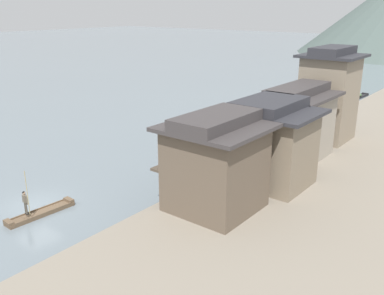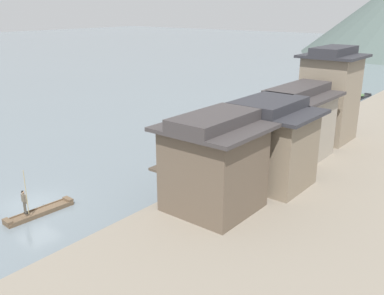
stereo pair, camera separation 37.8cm
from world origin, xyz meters
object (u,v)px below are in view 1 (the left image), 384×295
(boat_moored_second, at_px, (266,144))
(boat_moored_nearest, at_px, (345,105))
(house_waterfront_tall, at_px, (295,123))
(boat_moored_far, at_px, (287,130))
(boat_foreground_poled, at_px, (41,213))
(house_waterfront_second, at_px, (267,142))
(boatman_person, at_px, (25,200))
(house_waterfront_narrow, at_px, (329,94))
(boat_moored_third, at_px, (358,96))
(house_waterfront_nearest, at_px, (215,163))

(boat_moored_second, bearing_deg, boat_moored_nearest, 90.25)
(house_waterfront_tall, bearing_deg, boat_moored_far, 118.70)
(boat_foreground_poled, height_order, house_waterfront_second, house_waterfront_second)
(boatman_person, relative_size, boat_moored_second, 0.58)
(boat_moored_nearest, height_order, boat_moored_second, boat_moored_second)
(boat_moored_second, distance_m, house_waterfront_narrow, 7.49)
(boat_moored_second, distance_m, house_waterfront_second, 11.70)
(boatman_person, bearing_deg, boat_moored_third, 85.60)
(boat_moored_second, height_order, house_waterfront_tall, house_waterfront_tall)
(house_waterfront_second, relative_size, house_waterfront_narrow, 0.81)
(house_waterfront_nearest, relative_size, house_waterfront_narrow, 0.70)
(boat_moored_second, bearing_deg, house_waterfront_narrow, 36.67)
(boat_moored_third, height_order, house_waterfront_narrow, house_waterfront_narrow)
(boat_moored_far, bearing_deg, house_waterfront_nearest, -75.43)
(boat_moored_nearest, height_order, boat_moored_far, boat_moored_nearest)
(boat_foreground_poled, bearing_deg, boat_moored_nearest, 84.29)
(boat_foreground_poled, distance_m, boat_moored_nearest, 44.72)
(boat_foreground_poled, relative_size, house_waterfront_tall, 0.64)
(boat_moored_far, bearing_deg, house_waterfront_tall, -61.30)
(boatman_person, xyz_separation_m, house_waterfront_second, (9.84, 13.28, 2.45))
(house_waterfront_nearest, height_order, house_waterfront_narrow, house_waterfront_narrow)
(boatman_person, relative_size, house_waterfront_nearest, 0.49)
(boat_moored_nearest, relative_size, boat_moored_third, 0.92)
(boat_moored_third, height_order, house_waterfront_tall, house_waterfront_tall)
(house_waterfront_tall, bearing_deg, boat_moored_nearest, 100.05)
(house_waterfront_nearest, bearing_deg, boat_moored_second, 107.21)
(boat_foreground_poled, height_order, boat_moored_third, boat_moored_third)
(boat_moored_third, xyz_separation_m, boat_moored_far, (-0.25, -23.16, -0.07))
(boat_moored_far, relative_size, house_waterfront_second, 0.55)
(boat_moored_far, bearing_deg, boatman_person, -97.37)
(house_waterfront_tall, bearing_deg, boat_moored_second, 141.18)
(boat_moored_far, relative_size, house_waterfront_tall, 0.53)
(boatman_person, bearing_deg, house_waterfront_tall, 64.92)
(boat_foreground_poled, distance_m, house_waterfront_tall, 20.92)
(house_waterfront_second, bearing_deg, boat_moored_second, 118.32)
(house_waterfront_nearest, bearing_deg, house_waterfront_narrow, 91.00)
(house_waterfront_nearest, relative_size, house_waterfront_tall, 0.84)
(boat_moored_second, relative_size, house_waterfront_narrow, 0.60)
(boat_foreground_poled, bearing_deg, house_waterfront_nearest, 35.16)
(boat_moored_far, height_order, house_waterfront_nearest, house_waterfront_nearest)
(boatman_person, xyz_separation_m, house_waterfront_narrow, (9.06, 26.39, 3.76))
(boatman_person, relative_size, house_waterfront_tall, 0.41)
(boat_moored_far, distance_m, house_waterfront_narrow, 7.80)
(boatman_person, bearing_deg, boat_moored_second, 78.77)
(boat_foreground_poled, bearing_deg, house_waterfront_tall, 63.88)
(boat_moored_second, relative_size, house_waterfront_tall, 0.71)
(boatman_person, relative_size, house_waterfront_narrow, 0.35)
(boat_moored_nearest, xyz_separation_m, boat_moored_far, (-0.71, -16.29, -0.01))
(boat_moored_third, relative_size, house_waterfront_second, 0.83)
(boat_foreground_poled, xyz_separation_m, boat_moored_third, (4.00, 51.37, 0.08))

